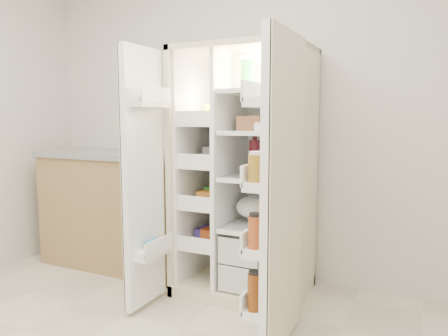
% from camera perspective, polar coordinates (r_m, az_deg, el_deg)
% --- Properties ---
extents(wall_back, '(4.00, 0.02, 2.70)m').
position_cam_1_polar(wall_back, '(3.50, 3.85, 7.56)').
color(wall_back, silver).
rests_on(wall_back, floor).
extents(refrigerator, '(0.92, 0.70, 1.80)m').
position_cam_1_polar(refrigerator, '(3.18, 3.41, -3.33)').
color(refrigerator, beige).
rests_on(refrigerator, floor).
extents(freezer_door, '(0.15, 0.40, 1.72)m').
position_cam_1_polar(freezer_door, '(2.89, -10.73, -1.52)').
color(freezer_door, white).
rests_on(freezer_door, floor).
extents(fridge_door, '(0.17, 0.58, 1.72)m').
position_cam_1_polar(fridge_door, '(2.36, 7.49, -3.96)').
color(fridge_door, white).
rests_on(fridge_door, floor).
extents(kitchen_counter, '(1.39, 0.74, 1.01)m').
position_cam_1_polar(kitchen_counter, '(3.91, -13.36, -5.16)').
color(kitchen_counter, '#99794C').
rests_on(kitchen_counter, floor).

